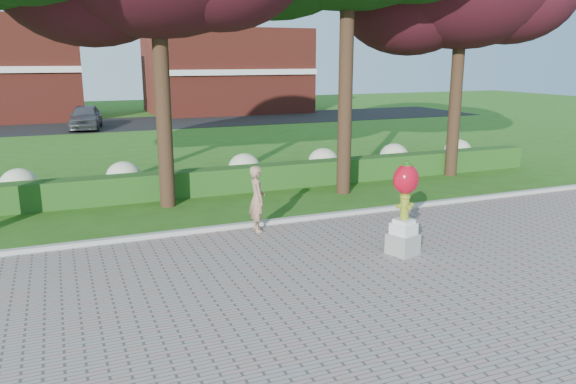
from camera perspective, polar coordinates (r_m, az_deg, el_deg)
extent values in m
plane|color=#2D5816|center=(11.87, 3.05, -7.35)|extent=(100.00, 100.00, 0.00)
cube|color=gray|center=(8.76, 14.77, -15.64)|extent=(40.00, 14.00, 0.04)
cube|color=#ADADA5|center=(14.47, -2.05, -3.17)|extent=(40.00, 0.18, 0.15)
cube|color=#154C18|center=(18.08, -6.48, 1.20)|extent=(24.00, 0.70, 0.80)
ellipsoid|color=#BDC697|center=(18.41, -25.64, 0.64)|extent=(1.10, 1.10, 0.99)
ellipsoid|color=#BDC697|center=(18.46, -16.35, 1.47)|extent=(1.10, 1.10, 0.99)
ellipsoid|color=#BDC697|center=(19.27, -4.46, 2.46)|extent=(1.10, 1.10, 0.99)
ellipsoid|color=#BDC697|center=(20.37, 3.60, 3.08)|extent=(1.10, 1.10, 0.99)
ellipsoid|color=#BDC697|center=(21.84, 10.72, 3.57)|extent=(1.10, 1.10, 0.99)
ellipsoid|color=#BDC697|center=(23.59, 16.86, 3.95)|extent=(1.10, 1.10, 0.99)
cube|color=black|center=(38.54, -15.20, 6.73)|extent=(50.00, 8.00, 0.02)
cube|color=maroon|center=(45.84, -6.31, 12.12)|extent=(12.00, 8.00, 6.40)
cylinder|color=black|center=(16.29, -12.60, 9.15)|extent=(0.44, 0.44, 6.16)
cylinder|color=black|center=(17.60, 5.89, 11.53)|extent=(0.44, 0.44, 7.28)
cylinder|color=black|center=(21.23, 16.68, 9.47)|extent=(0.44, 0.44, 5.88)
cube|color=gray|center=(12.53, 11.58, -5.19)|extent=(0.70, 0.70, 0.45)
cube|color=silver|center=(12.43, 11.66, -3.67)|extent=(0.56, 0.56, 0.25)
cube|color=silver|center=(12.38, 11.69, -2.92)|extent=(0.45, 0.45, 0.09)
cylinder|color=olive|center=(12.30, 11.76, -1.60)|extent=(0.20, 0.20, 0.50)
ellipsoid|color=olive|center=(12.24, 11.81, -0.46)|extent=(0.23, 0.23, 0.16)
cylinder|color=olive|center=(12.21, 11.21, -1.42)|extent=(0.11, 0.10, 0.10)
cylinder|color=olive|center=(12.37, 12.32, -1.29)|extent=(0.11, 0.10, 0.10)
cylinder|color=olive|center=(12.18, 12.12, -1.50)|extent=(0.11, 0.11, 0.11)
cylinder|color=olive|center=(12.22, 11.83, -0.14)|extent=(0.07, 0.07, 0.04)
ellipsoid|color=#AB091B|center=(12.16, 11.90, 1.29)|extent=(0.56, 0.50, 0.65)
ellipsoid|color=#AB091B|center=(12.07, 11.26, 1.15)|extent=(0.28, 0.28, 0.41)
ellipsoid|color=#AB091B|center=(12.25, 12.52, 1.27)|extent=(0.28, 0.28, 0.41)
cylinder|color=#276216|center=(12.09, 11.97, 2.79)|extent=(0.09, 0.09, 0.11)
ellipsoid|color=#276216|center=(12.10, 11.97, 2.66)|extent=(0.21, 0.21, 0.07)
imported|color=#9E775A|center=(13.76, -3.16, -0.67)|extent=(0.44, 0.63, 1.64)
imported|color=#414349|center=(36.25, -19.88, 7.20)|extent=(2.33, 4.53, 1.48)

